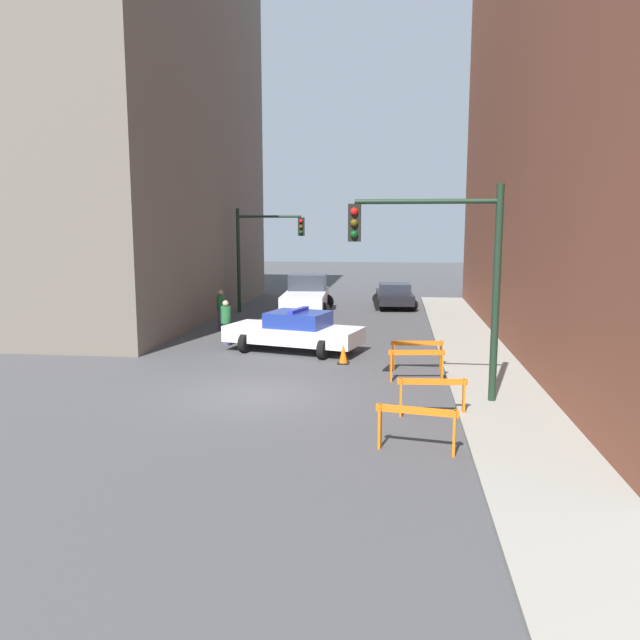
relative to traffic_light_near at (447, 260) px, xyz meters
The scene contains 15 objects.
ground_plane 5.91m from the traffic_light_near, behind, with size 120.00×120.00×0.00m, color #424244.
sidewalk_right 3.78m from the traffic_light_near, 11.42° to the left, with size 2.40×44.00×0.12m.
building_corner_left 22.75m from the traffic_light_near, 139.48° to the left, with size 14.00×20.00×18.62m.
traffic_light_near is the anchor object (origin of this frame).
traffic_light_far 17.44m from the traffic_light_near, 117.42° to the left, with size 3.44×0.35×5.20m.
police_car 8.07m from the traffic_light_near, 128.38° to the left, with size 5.02×3.10×1.52m.
white_truck 16.72m from the traffic_light_near, 110.19° to the left, with size 2.84×5.50×1.90m.
parked_car_near 18.53m from the traffic_light_near, 94.13° to the left, with size 2.48×4.42×1.31m.
pedestrian_crossing 10.34m from the traffic_light_near, 137.62° to the left, with size 0.38×0.38×1.66m.
pedestrian_corner 13.66m from the traffic_light_near, 129.82° to the left, with size 0.38×0.38×1.66m.
barrier_front 4.59m from the traffic_light_near, 102.29° to the right, with size 1.58×0.42×0.90m.
barrier_mid 3.15m from the traffic_light_near, 106.51° to the right, with size 1.60×0.26×0.90m.
barrier_back 3.67m from the traffic_light_near, 105.46° to the left, with size 1.59×0.36×0.90m.
barrier_corner 4.65m from the traffic_light_near, 98.57° to the left, with size 1.59×0.35×0.90m.
traffic_cone 5.98m from the traffic_light_near, 124.27° to the left, with size 0.36×0.36×0.66m.
Camera 1 is at (3.55, -15.48, 4.35)m, focal length 35.00 mm.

